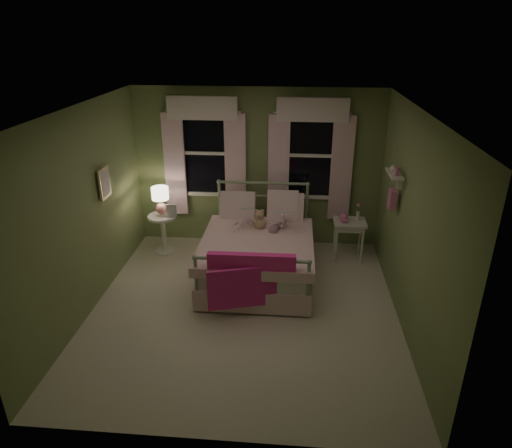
# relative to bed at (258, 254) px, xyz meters

# --- Properties ---
(room_shell) EXTENTS (4.20, 4.20, 4.20)m
(room_shell) POSITION_rel_bed_xyz_m (-0.12, -0.87, 0.92)
(room_shell) COLOR white
(room_shell) RESTS_ON ground
(bed) EXTENTS (1.58, 2.04, 1.18)m
(bed) POSITION_rel_bed_xyz_m (0.00, 0.00, 0.00)
(bed) COLOR white
(bed) RESTS_ON ground
(pink_throw) EXTENTS (1.10, 0.34, 0.71)m
(pink_throw) POSITION_rel_bed_xyz_m (-0.01, -1.02, 0.23)
(pink_throw) COLOR #F42F96
(pink_throw) RESTS_ON bed
(child_left) EXTENTS (0.29, 0.22, 0.72)m
(child_left) POSITION_rel_bed_xyz_m (-0.29, 0.43, 0.55)
(child_left) COLOR #F7D1DD
(child_left) RESTS_ON bed
(child_right) EXTENTS (0.40, 0.35, 0.70)m
(child_right) POSITION_rel_bed_xyz_m (0.27, 0.43, 0.54)
(child_right) COLOR #F7D1DD
(child_right) RESTS_ON bed
(book_left) EXTENTS (0.21, 0.13, 0.26)m
(book_left) POSITION_rel_bed_xyz_m (-0.29, 0.18, 0.59)
(book_left) COLOR beige
(book_left) RESTS_ON child_left
(book_right) EXTENTS (0.22, 0.17, 0.26)m
(book_right) POSITION_rel_bed_xyz_m (0.27, 0.18, 0.54)
(book_right) COLOR beige
(book_right) RESTS_ON child_right
(teddy_bear) EXTENTS (0.23, 0.19, 0.32)m
(teddy_bear) POSITION_rel_bed_xyz_m (-0.01, 0.27, 0.42)
(teddy_bear) COLOR tan
(teddy_bear) RESTS_ON bed
(nightstand_left) EXTENTS (0.46, 0.46, 0.65)m
(nightstand_left) POSITION_rel_bed_xyz_m (-1.61, 0.67, 0.04)
(nightstand_left) COLOR white
(nightstand_left) RESTS_ON ground
(table_lamp) EXTENTS (0.27, 0.27, 0.45)m
(table_lamp) POSITION_rel_bed_xyz_m (-1.61, 0.67, 0.58)
(table_lamp) COLOR pink
(table_lamp) RESTS_ON nightstand_left
(book_nightstand) EXTENTS (0.19, 0.24, 0.02)m
(book_nightstand) POSITION_rel_bed_xyz_m (-1.51, 0.59, 0.28)
(book_nightstand) COLOR beige
(book_nightstand) RESTS_ON nightstand_left
(nightstand_right) EXTENTS (0.50, 0.40, 0.64)m
(nightstand_right) POSITION_rel_bed_xyz_m (1.38, 0.70, 0.17)
(nightstand_right) COLOR white
(nightstand_right) RESTS_ON ground
(pink_toy) EXTENTS (0.14, 0.19, 0.14)m
(pink_toy) POSITION_rel_bed_xyz_m (1.28, 0.69, 0.33)
(pink_toy) COLOR pink
(pink_toy) RESTS_ON nightstand_right
(bud_vase) EXTENTS (0.06, 0.06, 0.28)m
(bud_vase) POSITION_rel_bed_xyz_m (1.50, 0.75, 0.41)
(bud_vase) COLOR white
(bud_vase) RESTS_ON nightstand_right
(window_left) EXTENTS (1.34, 0.13, 1.96)m
(window_left) POSITION_rel_bed_xyz_m (-0.97, 1.16, 1.25)
(window_left) COLOR black
(window_left) RESTS_ON room_shell
(window_right) EXTENTS (1.34, 0.13, 1.96)m
(window_right) POSITION_rel_bed_xyz_m (0.73, 1.16, 1.25)
(window_right) COLOR black
(window_right) RESTS_ON room_shell
(wall_shelf) EXTENTS (0.15, 0.50, 0.60)m
(wall_shelf) POSITION_rel_bed_xyz_m (1.78, -0.17, 1.15)
(wall_shelf) COLOR white
(wall_shelf) RESTS_ON room_shell
(framed_picture) EXTENTS (0.03, 0.32, 0.42)m
(framed_picture) POSITION_rel_bed_xyz_m (-2.07, -0.27, 1.12)
(framed_picture) COLOR beige
(framed_picture) RESTS_ON room_shell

